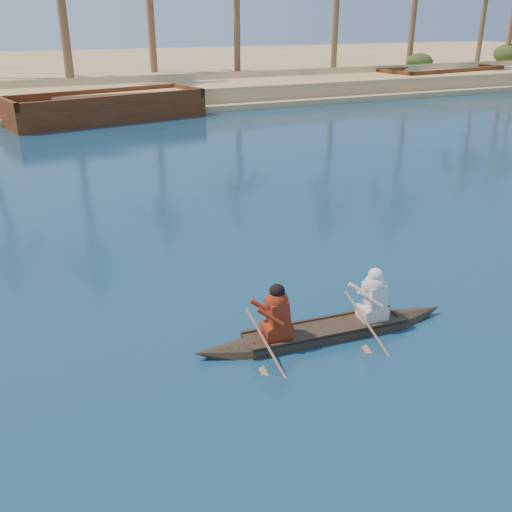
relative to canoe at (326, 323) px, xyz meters
name	(u,v)px	position (x,y,z in m)	size (l,w,h in m)	color
ground	(415,233)	(4.99, 3.57, -0.26)	(160.00, 160.00, 0.00)	#0B324B
sandy_embankment	(94,72)	(4.99, 50.46, 0.26)	(150.00, 51.00, 1.50)	#D8B47A
shrub_cluster	(132,80)	(4.99, 35.07, 0.94)	(100.00, 6.00, 2.40)	#293F17
canoe	(326,323)	(0.00, 0.00, 0.00)	(5.02, 1.08, 1.37)	#3A301F
barge_mid	(107,109)	(1.20, 25.57, 0.37)	(11.29, 5.65, 1.80)	brown
barge_right	(441,79)	(29.75, 30.57, 0.39)	(11.57, 5.20, 1.86)	brown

